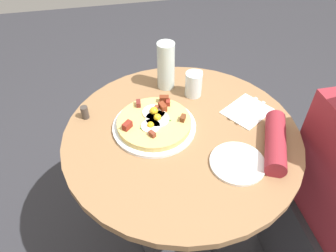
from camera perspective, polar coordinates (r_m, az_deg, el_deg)
name	(u,v)px	position (r m, az deg, el deg)	size (l,w,h in m)	color
ground_plane	(178,234)	(1.77, 1.72, -18.69)	(6.00, 6.00, 0.00)	#2D2D33
dining_table	(181,164)	(1.29, 2.25, -6.82)	(0.86, 0.86, 0.75)	olive
person_seated	(333,203)	(1.41, 27.38, -12.14)	(0.44, 0.48, 1.14)	#2D2D33
pizza_plate	(154,126)	(1.17, -2.46, -0.03)	(0.31, 0.31, 0.01)	white
breakfast_pizza	(154,122)	(1.16, -2.47, 0.78)	(0.27, 0.27, 0.05)	tan
bread_plate	(238,163)	(1.08, 12.33, -6.47)	(0.18, 0.18, 0.01)	white
napkin	(247,111)	(1.28, 13.95, 2.62)	(0.17, 0.14, 0.00)	white
fork	(251,112)	(1.27, 14.63, 2.39)	(0.18, 0.01, 0.01)	silver
knife	(243,108)	(1.28, 13.34, 3.16)	(0.18, 0.01, 0.01)	silver
water_glass	(194,84)	(1.30, 4.60, 7.45)	(0.07, 0.07, 0.10)	silver
water_bottle	(167,66)	(1.32, -0.23, 10.73)	(0.07, 0.07, 0.20)	silver
salt_shaker	(199,77)	(1.39, 5.56, 8.77)	(0.03, 0.03, 0.05)	white
pepper_shaker	(85,112)	(1.24, -14.65, 2.37)	(0.03, 0.03, 0.05)	#3F3833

